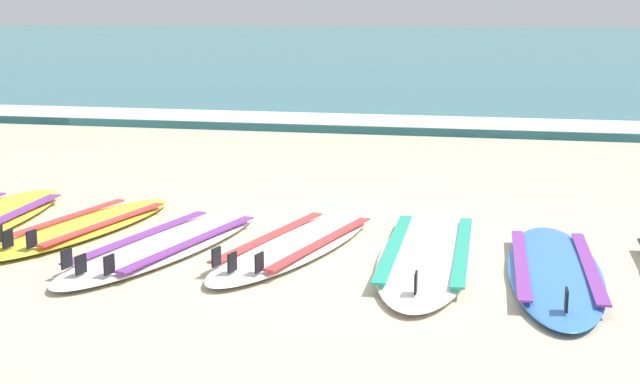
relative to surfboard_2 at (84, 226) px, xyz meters
name	(u,v)px	position (x,y,z in m)	size (l,w,h in m)	color
ground_plane	(366,255)	(2.02, -0.17, -0.04)	(80.00, 80.00, 0.00)	#C1B599
sea	(507,42)	(2.02, 35.35, 0.01)	(80.00, 60.00, 0.10)	teal
wave_foam_strip	(449,126)	(2.02, 5.96, 0.02)	(80.00, 1.23, 0.11)	white
surfboard_2	(84,226)	(0.00, 0.00, 0.00)	(0.83, 2.02, 0.18)	yellow
surfboard_3	(166,245)	(0.75, -0.35, 0.00)	(0.96, 2.23, 0.18)	silver
surfboard_4	(296,245)	(1.57, -0.16, 0.00)	(0.95, 2.12, 0.18)	white
surfboard_5	(428,253)	(2.42, -0.19, 0.00)	(0.68, 2.37, 0.18)	white
surfboard_6	(554,270)	(3.18, -0.39, 0.00)	(0.62, 2.16, 0.18)	#3875CC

